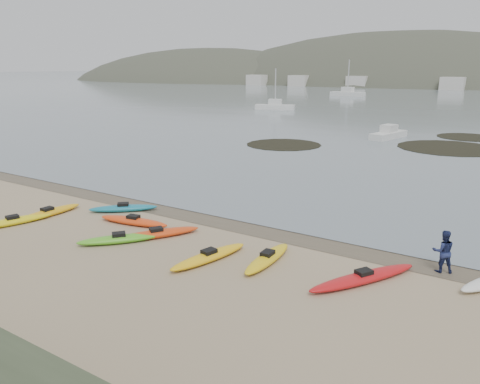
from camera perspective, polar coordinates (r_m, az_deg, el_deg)
The scene contains 5 objects.
ground at distance 22.76m, azimuth 0.00°, elevation -3.65°, with size 600.00×600.00×0.00m, color tan.
wet_sand at distance 22.52m, azimuth -0.41°, elevation -3.84°, with size 60.00×60.00×0.00m, color brown.
kayaks at distance 20.30m, azimuth -7.21°, elevation -5.63°, with size 22.18×9.09×0.34m.
person_east at distance 18.67m, azimuth 23.53°, elevation -6.64°, with size 0.78×0.61×1.61m, color navy.
kelp_mats at distance 47.96m, azimuth 19.53°, elevation 5.49°, with size 21.80×21.57×0.04m.
Camera 1 is at (11.65, -18.14, 7.31)m, focal length 35.00 mm.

